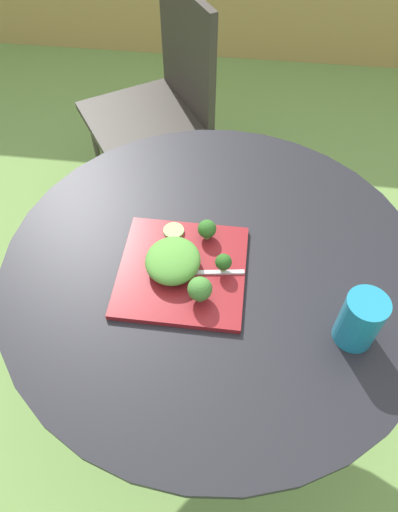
# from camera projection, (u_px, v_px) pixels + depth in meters

# --- Properties ---
(ground_plane) EXTENTS (12.00, 12.00, 0.00)m
(ground_plane) POSITION_uv_depth(u_px,v_px,m) (210.00, 388.00, 1.64)
(ground_plane) COLOR #70994C
(patio_table) EXTENTS (0.98, 0.98, 0.74)m
(patio_table) POSITION_uv_depth(u_px,v_px,m) (213.00, 316.00, 1.25)
(patio_table) COLOR black
(patio_table) RESTS_ON ground_plane
(patio_chair) EXTENTS (0.61, 0.61, 0.90)m
(patio_chair) POSITION_uv_depth(u_px,v_px,m) (163.00, 94.00, 1.84)
(patio_chair) COLOR #332D28
(patio_chair) RESTS_ON ground_plane
(salad_plate) EXTENTS (0.28, 0.28, 0.01)m
(salad_plate) POSITION_uv_depth(u_px,v_px,m) (182.00, 271.00, 1.03)
(salad_plate) COLOR maroon
(salad_plate) RESTS_ON patio_table
(drinking_glass) EXTENTS (0.08, 0.08, 0.12)m
(drinking_glass) POSITION_uv_depth(u_px,v_px,m) (359.00, 322.00, 0.90)
(drinking_glass) COLOR teal
(drinking_glass) RESTS_ON patio_table
(fork) EXTENTS (0.15, 0.04, 0.00)m
(fork) POSITION_uv_depth(u_px,v_px,m) (202.00, 273.00, 1.02)
(fork) COLOR silver
(fork) RESTS_ON salad_plate
(lettuce_mound) EXTENTS (0.12, 0.13, 0.05)m
(lettuce_mound) POSITION_uv_depth(u_px,v_px,m) (173.00, 261.00, 1.01)
(lettuce_mound) COLOR #519338
(lettuce_mound) RESTS_ON salad_plate
(broccoli_floret_0) EXTENTS (0.04, 0.04, 0.05)m
(broccoli_floret_0) POSITION_uv_depth(u_px,v_px,m) (223.00, 262.00, 1.00)
(broccoli_floret_0) COLOR #99B770
(broccoli_floret_0) RESTS_ON salad_plate
(broccoli_floret_1) EXTENTS (0.04, 0.04, 0.05)m
(broccoli_floret_1) POSITION_uv_depth(u_px,v_px,m) (207.00, 229.00, 1.06)
(broccoli_floret_1) COLOR #99B770
(broccoli_floret_1) RESTS_ON salad_plate
(broccoli_floret_2) EXTENTS (0.05, 0.05, 0.06)m
(broccoli_floret_2) POSITION_uv_depth(u_px,v_px,m) (200.00, 289.00, 0.95)
(broccoli_floret_2) COLOR #99B770
(broccoli_floret_2) RESTS_ON salad_plate
(cucumber_slice_0) EXTENTS (0.05, 0.05, 0.01)m
(cucumber_slice_0) POSITION_uv_depth(u_px,v_px,m) (174.00, 231.00, 1.09)
(cucumber_slice_0) COLOR #8EB766
(cucumber_slice_0) RESTS_ON salad_plate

